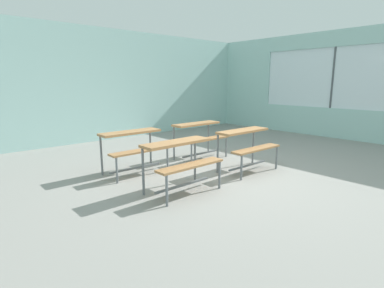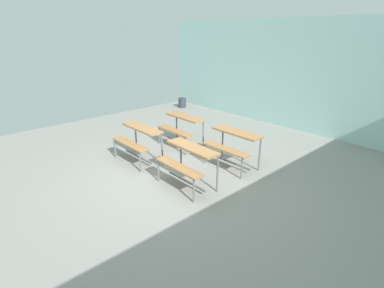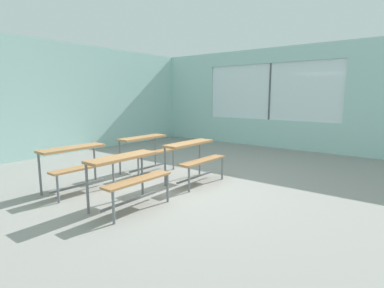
% 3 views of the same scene
% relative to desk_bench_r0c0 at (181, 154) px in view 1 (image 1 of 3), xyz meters
% --- Properties ---
extents(ground, '(10.00, 9.00, 0.05)m').
position_rel_desk_bench_r0c0_xyz_m(ground, '(1.09, 0.05, -0.59)').
color(ground, gray).
extents(wall_back, '(10.00, 0.12, 3.00)m').
position_rel_desk_bench_r0c0_xyz_m(wall_back, '(1.09, 4.55, 0.94)').
color(wall_back, '#A8D1CC').
rests_on(wall_back, ground).
extents(wall_right, '(0.12, 9.00, 3.00)m').
position_rel_desk_bench_r0c0_xyz_m(wall_right, '(6.09, -0.08, 0.88)').
color(wall_right, '#A8D1CC').
rests_on(wall_right, ground).
extents(desk_bench_r0c0, '(1.10, 0.59, 0.74)m').
position_rel_desk_bench_r0c0_xyz_m(desk_bench_r0c0, '(0.00, 0.00, 0.00)').
color(desk_bench_r0c0, '#A87547').
rests_on(desk_bench_r0c0, ground).
extents(desk_bench_r0c1, '(1.11, 0.61, 0.74)m').
position_rel_desk_bench_r0c0_xyz_m(desk_bench_r0c1, '(1.57, 0.02, 0.00)').
color(desk_bench_r0c1, '#A87547').
rests_on(desk_bench_r0c1, ground).
extents(desk_bench_r1c0, '(1.11, 0.61, 0.74)m').
position_rel_desk_bench_r0c0_xyz_m(desk_bench_r1c0, '(-0.04, 1.25, 0.00)').
color(desk_bench_r1c0, '#A87547').
rests_on(desk_bench_r1c0, ground).
extents(desk_bench_r1c1, '(1.10, 0.60, 0.74)m').
position_rel_desk_bench_r0c0_xyz_m(desk_bench_r1c1, '(1.56, 1.26, 0.00)').
color(desk_bench_r1c1, '#A87547').
rests_on(desk_bench_r1c1, ground).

